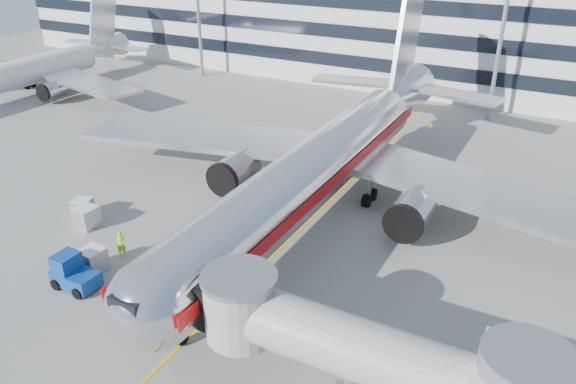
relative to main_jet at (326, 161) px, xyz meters
The scene contains 12 objects.
ground 12.46m from the main_jet, 90.00° to the right, with size 180.00×180.00×0.00m, color gray.
lead_in_line 4.57m from the main_jet, 90.00° to the right, with size 0.25×70.00×0.01m, color yellow.
main_jet is the anchor object (origin of this frame).
jet_bridge 23.18m from the main_jet, 58.30° to the right, with size 17.80×4.50×7.00m.
terminal 46.36m from the main_jet, 90.00° to the left, with size 150.00×24.25×15.60m.
second_jet 51.57m from the main_jet, 167.59° to the left, with size 38.21×36.52×12.04m.
belt_loader 8.77m from the main_jet, 120.13° to the right, with size 4.23×2.99×2.01m.
baggage_tug 21.34m from the main_jet, 118.07° to the right, with size 3.18×2.07×2.37m.
cargo_container_left 19.91m from the main_jet, 141.14° to the right, with size 1.73×1.73×1.72m.
cargo_container_right 20.57m from the main_jet, 146.40° to the right, with size 1.78×1.78×1.53m.
cargo_container_front 19.79m from the main_jet, 121.71° to the right, with size 1.71×1.71×1.69m.
ramp_worker 17.57m from the main_jet, 124.35° to the right, with size 0.73×0.48×2.00m, color #93F019.
Camera 1 is at (17.55, -27.51, 22.63)m, focal length 35.00 mm.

